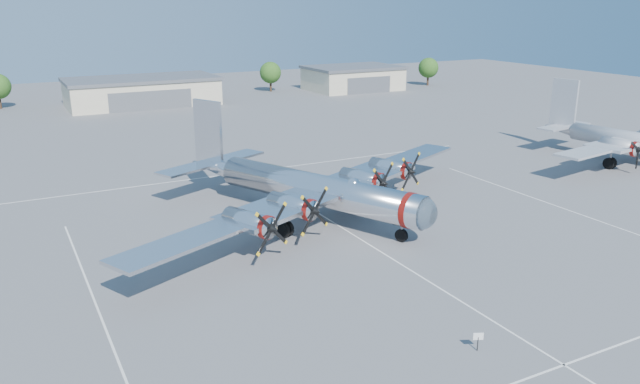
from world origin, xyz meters
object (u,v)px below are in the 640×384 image
tree_east (270,73)px  hangar_center (142,91)px  hangar_east (353,78)px  tree_far_east (428,68)px  main_bomber_b29 (306,217)px  twin_engine_east (619,161)px  info_placard (478,338)px

tree_east → hangar_center: bearing=-168.6°
hangar_east → tree_east: (-18.00, 6.04, 1.51)m
tree_far_east → main_bomber_b29: bearing=-133.7°
hangar_center → tree_east: 30.64m
twin_engine_east → tree_east: bearing=90.5°
main_bomber_b29 → twin_engine_east: 45.12m
hangar_center → tree_east: tree_east is taller
hangar_center → hangar_east: (48.00, 0.00, 0.00)m
main_bomber_b29 → hangar_center: bearing=64.4°
hangar_east → tree_far_east: 20.15m
twin_engine_east → main_bomber_b29: bearing=171.6°
tree_east → twin_engine_east: (13.58, -80.18, -4.22)m
hangar_center → main_bomber_b29: size_ratio=0.64×
hangar_east → main_bomber_b29: hangar_east is taller
hangar_east → tree_east: bearing=161.5°
tree_east → info_placard: bearing=-107.3°
twin_engine_east → info_placard: bearing=-159.7°
tree_far_east → twin_engine_east: tree_far_east is taller
info_placard → main_bomber_b29: bearing=111.2°
hangar_center → twin_engine_east: hangar_center is taller
hangar_east → twin_engine_east: (-4.42, -74.14, -2.71)m
hangar_center → tree_far_east: (68.00, -1.96, 1.51)m
main_bomber_b29 → twin_engine_east: (45.11, 0.55, 0.00)m
hangar_center → hangar_east: 48.00m
main_bomber_b29 → twin_engine_east: bearing=-23.7°
main_bomber_b29 → tree_far_east: bearing=21.9°
hangar_east → twin_engine_east: hangar_east is taller
info_placard → hangar_center: bearing=113.1°
hangar_center → tree_far_east: 68.05m
main_bomber_b29 → info_placard: 25.91m
twin_engine_east → info_placard: size_ratio=26.08×
tree_east → main_bomber_b29: (-31.54, -80.72, -4.22)m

